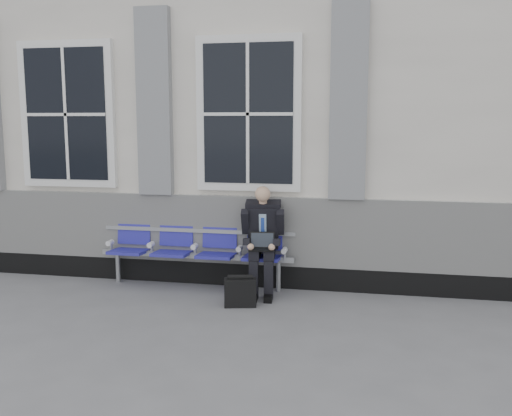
# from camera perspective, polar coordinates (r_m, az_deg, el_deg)

# --- Properties ---
(ground) EXTENTS (70.00, 70.00, 0.00)m
(ground) POSITION_cam_1_polar(r_m,az_deg,el_deg) (6.37, -6.62, -11.22)
(ground) COLOR slate
(ground) RESTS_ON ground
(station_building) EXTENTS (14.40, 4.40, 4.49)m
(station_building) POSITION_cam_1_polar(r_m,az_deg,el_deg) (9.36, -0.39, 9.05)
(station_building) COLOR white
(station_building) RESTS_ON ground
(bench) EXTENTS (2.60, 0.47, 0.91)m
(bench) POSITION_cam_1_polar(r_m,az_deg,el_deg) (7.53, -6.01, -3.72)
(bench) COLOR #9EA0A3
(bench) RESTS_ON ground
(businessman) EXTENTS (0.56, 0.75, 1.36)m
(businessman) POSITION_cam_1_polar(r_m,az_deg,el_deg) (7.15, 0.67, -2.76)
(businessman) COLOR black
(businessman) RESTS_ON ground
(briefcase) EXTENTS (0.40, 0.24, 0.38)m
(briefcase) POSITION_cam_1_polar(r_m,az_deg,el_deg) (6.77, -1.59, -8.37)
(briefcase) COLOR black
(briefcase) RESTS_ON ground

